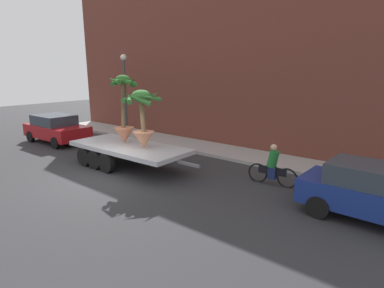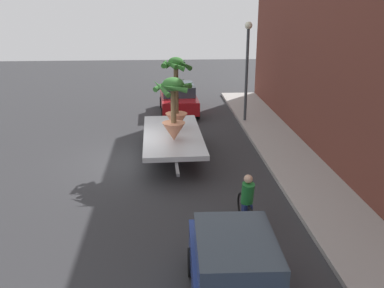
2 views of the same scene
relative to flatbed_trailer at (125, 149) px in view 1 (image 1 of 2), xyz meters
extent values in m
plane|color=#2D2D30|center=(0.75, -1.50, -0.75)|extent=(60.00, 60.00, 0.00)
cube|color=#A39E99|center=(0.75, 4.60, -0.68)|extent=(24.00, 2.20, 0.15)
cube|color=brown|center=(0.75, 6.30, 4.18)|extent=(24.00, 1.20, 9.87)
cube|color=#B7BABF|center=(0.26, 0.01, 0.14)|extent=(5.47, 2.38, 0.18)
cylinder|color=black|center=(-1.50, 1.01, -0.35)|extent=(0.80, 0.24, 0.80)
cylinder|color=black|center=(-1.45, -1.08, -0.35)|extent=(0.80, 0.24, 0.80)
cylinder|color=black|center=(-0.74, 1.03, -0.35)|extent=(0.80, 0.24, 0.80)
cylinder|color=black|center=(-0.69, -1.06, -0.35)|extent=(0.80, 0.24, 0.80)
cylinder|color=black|center=(0.02, 1.05, -0.35)|extent=(0.80, 0.24, 0.80)
cylinder|color=black|center=(0.07, -1.04, -0.35)|extent=(0.80, 0.24, 0.80)
cube|color=slate|center=(3.47, 0.08, -0.01)|extent=(1.00, 0.12, 0.10)
cone|color=tan|center=(1.16, 0.04, 0.57)|extent=(0.86, 0.86, 0.69)
cylinder|color=brown|center=(1.13, 0.04, 1.62)|extent=(0.29, 0.20, 1.42)
ellipsoid|color=#387A33|center=(1.10, 0.04, 2.33)|extent=(0.79, 0.79, 0.49)
cone|color=#387A33|center=(1.61, 0.02, 2.29)|extent=(0.24, 1.05, 0.39)
cone|color=#387A33|center=(1.29, 0.47, 2.29)|extent=(0.95, 0.57, 0.36)
cone|color=#387A33|center=(0.90, 0.56, 2.26)|extent=(1.11, 0.59, 0.53)
cone|color=#387A33|center=(0.59, 0.02, 2.27)|extent=(0.25, 1.06, 0.46)
cone|color=#387A33|center=(0.80, -0.32, 2.27)|extent=(0.87, 0.76, 0.45)
cone|color=#387A33|center=(1.38, -0.40, 2.25)|extent=(0.98, 0.73, 0.56)
cone|color=#C17251|center=(-0.24, 0.19, 0.56)|extent=(0.87, 0.87, 0.68)
cylinder|color=brown|center=(-0.20, 0.19, 1.92)|extent=(0.32, 0.18, 2.05)
ellipsoid|color=#2D6B28|center=(-0.16, 0.19, 2.95)|extent=(0.59, 0.59, 0.37)
cone|color=#2D6B28|center=(0.23, 0.14, 2.87)|extent=(0.30, 0.82, 0.48)
cone|color=#2D6B28|center=(0.07, 0.53, 2.86)|extent=(0.80, 0.63, 0.53)
cone|color=#2D6B28|center=(-0.21, 0.49, 2.87)|extent=(0.68, 0.31, 0.41)
cone|color=#2D6B28|center=(-0.43, 0.31, 2.87)|extent=(0.44, 0.66, 0.40)
cone|color=#2D6B28|center=(-0.47, 0.07, 2.87)|extent=(0.42, 0.71, 0.42)
cone|color=#2D6B28|center=(-0.22, -0.22, 2.91)|extent=(0.87, 0.32, 0.33)
cone|color=#2D6B28|center=(0.10, -0.07, 2.90)|extent=(0.68, 0.68, 0.36)
torus|color=black|center=(6.44, 1.96, -0.41)|extent=(0.74, 0.13, 0.74)
torus|color=black|center=(5.34, 1.86, -0.41)|extent=(0.74, 0.13, 0.74)
cube|color=black|center=(5.89, 1.91, -0.23)|extent=(1.04, 0.16, 0.28)
cylinder|color=#1E702D|center=(5.89, 1.91, 0.22)|extent=(0.47, 0.38, 0.65)
sphere|color=tan|center=(5.89, 1.91, 0.64)|extent=(0.24, 0.24, 0.24)
cube|color=navy|center=(5.89, 1.91, -0.31)|extent=(0.30, 0.26, 0.44)
cube|color=navy|center=(9.37, 1.03, -0.08)|extent=(4.05, 1.82, 0.70)
cube|color=#2D3842|center=(9.17, 1.03, 0.55)|extent=(2.25, 1.60, 0.56)
cylinder|color=black|center=(8.09, 1.87, -0.43)|extent=(0.65, 0.22, 0.64)
cylinder|color=black|center=(8.04, 0.26, -0.43)|extent=(0.65, 0.22, 0.64)
cube|color=maroon|center=(-6.70, 0.51, -0.08)|extent=(4.18, 2.02, 0.70)
cube|color=#2D3842|center=(-6.90, 0.50, 0.55)|extent=(2.32, 1.77, 0.56)
cylinder|color=black|center=(-5.38, 1.45, -0.43)|extent=(0.65, 0.22, 0.64)
cylinder|color=black|center=(-5.33, -0.35, -0.43)|extent=(0.65, 0.22, 0.64)
cylinder|color=black|center=(-8.06, 1.37, -0.43)|extent=(0.65, 0.22, 0.64)
cylinder|color=black|center=(-8.01, -0.43, -0.43)|extent=(0.65, 0.22, 0.64)
cylinder|color=#383D42|center=(-4.50, 3.80, 1.65)|extent=(0.14, 0.14, 4.50)
sphere|color=#EAEACC|center=(-4.50, 3.80, 4.05)|extent=(0.36, 0.36, 0.36)
camera|label=1|loc=(10.39, -8.28, 3.31)|focal=29.17mm
camera|label=2|loc=(16.33, -0.31, 5.17)|focal=40.06mm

